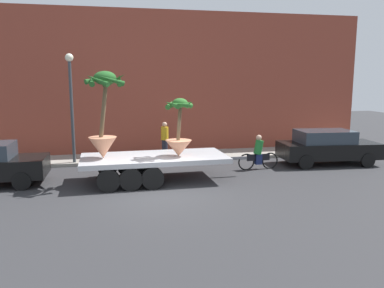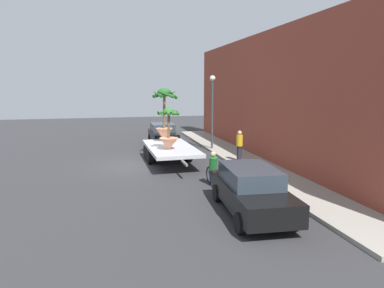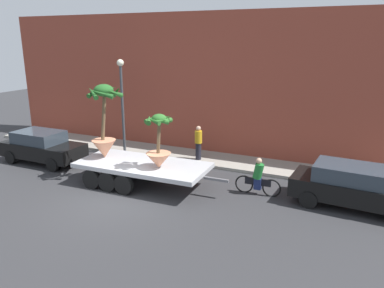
# 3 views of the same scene
# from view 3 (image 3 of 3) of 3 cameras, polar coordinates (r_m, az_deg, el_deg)

# --- Properties ---
(ground_plane) EXTENTS (60.00, 60.00, 0.00)m
(ground_plane) POSITION_cam_3_polar(r_m,az_deg,el_deg) (14.51, -11.72, -8.68)
(ground_plane) COLOR #2D2D30
(sidewalk) EXTENTS (24.00, 2.20, 0.15)m
(sidewalk) POSITION_cam_3_polar(r_m,az_deg,el_deg) (19.38, -1.16, -1.79)
(sidewalk) COLOR gray
(sidewalk) RESTS_ON ground
(building_facade) EXTENTS (24.00, 1.20, 7.31)m
(building_facade) POSITION_cam_3_polar(r_m,az_deg,el_deg) (20.15, 0.89, 9.31)
(building_facade) COLOR brown
(building_facade) RESTS_ON ground
(flatbed_trailer) EXTENTS (6.52, 2.60, 0.98)m
(flatbed_trailer) POSITION_cam_3_polar(r_m,az_deg,el_deg) (15.73, -8.35, -3.54)
(flatbed_trailer) COLOR #B7BABF
(flatbed_trailer) RESTS_ON ground
(potted_palm_rear) EXTENTS (1.58, 1.60, 3.19)m
(potted_palm_rear) POSITION_cam_3_polar(r_m,az_deg,el_deg) (16.15, -13.38, 2.80)
(potted_palm_rear) COLOR tan
(potted_palm_rear) RESTS_ON flatbed_trailer
(potted_palm_middle) EXTENTS (1.20, 1.15, 2.20)m
(potted_palm_middle) POSITION_cam_3_polar(r_m,az_deg,el_deg) (14.63, -5.15, -0.37)
(potted_palm_middle) COLOR tan
(potted_palm_middle) RESTS_ON flatbed_trailer
(cyclist) EXTENTS (1.84, 0.35, 1.54)m
(cyclist) POSITION_cam_3_polar(r_m,az_deg,el_deg) (14.84, 10.14, -5.23)
(cyclist) COLOR black
(cyclist) RESTS_ON ground
(parked_car) EXTENTS (4.54, 2.15, 1.58)m
(parked_car) POSITION_cam_3_polar(r_m,az_deg,el_deg) (14.67, 23.63, -5.94)
(parked_car) COLOR black
(parked_car) RESTS_ON ground
(trailing_car) EXTENTS (4.21, 1.86, 1.58)m
(trailing_car) POSITION_cam_3_polar(r_m,az_deg,el_deg) (19.78, -22.08, -0.35)
(trailing_car) COLOR black
(trailing_car) RESTS_ON ground
(pedestrian_near_gate) EXTENTS (0.36, 0.36, 1.71)m
(pedestrian_near_gate) POSITION_cam_3_polar(r_m,az_deg,el_deg) (18.28, 0.99, 0.29)
(pedestrian_near_gate) COLOR black
(pedestrian_near_gate) RESTS_ON sidewalk
(street_lamp) EXTENTS (0.36, 0.36, 4.83)m
(street_lamp) POSITION_cam_3_polar(r_m,az_deg,el_deg) (19.59, -10.75, 7.60)
(street_lamp) COLOR #383D42
(street_lamp) RESTS_ON sidewalk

